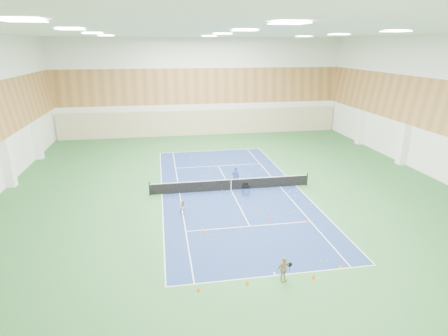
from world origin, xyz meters
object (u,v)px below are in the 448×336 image
(coach, at_px, (235,176))
(child_court, at_px, (183,207))
(tennis_net, at_px, (231,184))
(ball_cart, at_px, (246,189))
(child_apron, at_px, (283,269))

(coach, relative_size, child_court, 1.54)
(child_court, bearing_deg, tennis_net, 37.76)
(coach, distance_m, ball_cart, 2.12)
(tennis_net, bearing_deg, child_court, -136.21)
(tennis_net, height_order, child_court, tennis_net)
(tennis_net, distance_m, ball_cart, 1.50)
(coach, distance_m, child_apron, 13.21)
(child_apron, height_order, ball_cart, child_apron)
(tennis_net, bearing_deg, coach, 58.99)
(child_court, xyz_separation_m, ball_cart, (5.04, 2.76, -0.10))
(tennis_net, xyz_separation_m, coach, (0.52, 0.87, 0.29))
(child_apron, xyz_separation_m, ball_cart, (0.71, 11.17, -0.20))
(child_court, bearing_deg, child_apron, -68.81)
(child_court, bearing_deg, ball_cart, 22.66)
(tennis_net, bearing_deg, ball_cart, -50.85)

